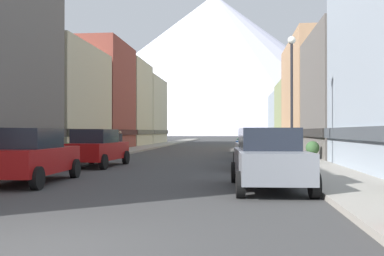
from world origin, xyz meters
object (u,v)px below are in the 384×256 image
Objects in this scene: car_left_1 at (97,148)px; car_right_2 at (253,144)px; car_right_1 at (258,149)px; car_left_0 at (30,155)px; potted_plant_2 at (67,149)px; streetlamp_right at (292,81)px; pedestrian_0 at (120,142)px; car_right_0 at (269,158)px; potted_plant_0 at (313,149)px; car_right_3 at (249,141)px.

car_right_2 is (7.60, 6.18, 0.00)m from car_left_1.
car_left_1 and car_right_1 have the same top height.
car_right_1 is at bearing 40.38° from car_left_0.
potted_plant_2 is 13.57m from streetlamp_right.
car_left_1 is at bearing 90.04° from car_left_0.
car_right_0 is at bearing -64.17° from pedestrian_0.
car_right_0 is at bearing -105.22° from potted_plant_0.
car_right_3 is at bearing 44.01° from potted_plant_2.
car_right_1 is at bearing -124.87° from potted_plant_0.
streetlamp_right is at bearing -20.02° from potted_plant_2.
car_left_1 is 10.69m from car_right_0.
potted_plant_0 is (3.20, 11.77, -0.18)m from car_right_0.
car_right_0 is at bearing -5.39° from car_left_0.
car_right_0 is 8.18m from streetlamp_right.
car_right_1 is 6.53m from car_right_2.
car_left_1 and car_right_3 have the same top height.
potted_plant_2 is at bearing -135.99° from car_right_3.
car_left_0 is at bearing -143.80° from streetlamp_right.
car_right_0 and car_right_3 have the same top height.
car_left_1 is 9.66m from streetlamp_right.
streetlamp_right is (1.55, -6.29, 3.09)m from car_right_2.
pedestrian_0 is (-10.05, 13.58, -0.03)m from car_right_1.
potted_plant_0 is (10.80, 4.25, -0.18)m from car_left_1.
car_left_1 is 11.61m from potted_plant_0.
car_left_0 is 0.76× the size of streetlamp_right.
potted_plant_2 is 8.88m from pedestrian_0.
potted_plant_2 is at bearing -94.85° from pedestrian_0.
car_right_3 is at bearing 106.84° from potted_plant_0.
car_right_0 is 1.00× the size of car_right_1.
car_left_1 reaches higher than potted_plant_2.
car_right_2 is at bearing 59.68° from car_left_0.
car_right_1 reaches higher than potted_plant_0.
car_right_3 is 5.10× the size of potted_plant_2.
pedestrian_0 is at bearing 126.50° from car_right_1.
car_left_0 is 1.01× the size of car_right_3.
car_right_2 is at bearing 9.42° from potted_plant_2.
car_right_1 reaches higher than potted_plant_2.
car_right_2 is 5.14× the size of potted_plant_2.
car_left_0 is 2.86× the size of pedestrian_0.
car_left_1 is 1.00× the size of car_right_0.
car_left_0 is 15.46m from potted_plant_0.
car_left_0 and car_left_1 have the same top height.
car_right_0 is 1.01× the size of car_right_3.
car_right_2 is 0.76× the size of streetlamp_right.
car_right_1 is at bearing -53.50° from pedestrian_0.
car_right_2 is at bearing 39.12° from car_left_1.
car_left_0 is at bearing -74.04° from potted_plant_2.
car_right_2 is at bearing 148.92° from potted_plant_0.
car_right_2 is at bearing 103.86° from streetlamp_right.
car_left_1 is at bearing -79.52° from pedestrian_0.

